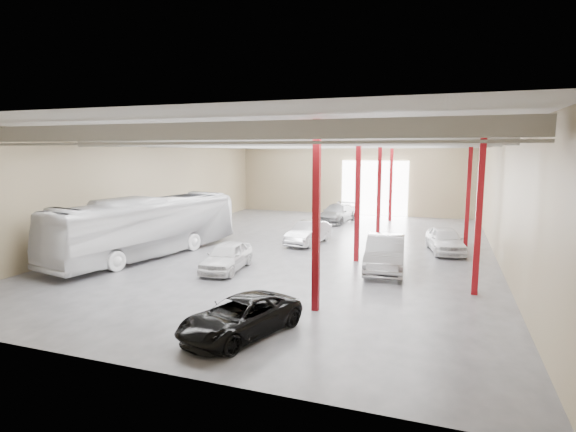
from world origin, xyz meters
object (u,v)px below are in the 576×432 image
Objects in this scene: coach_bus at (147,227)px; car_right_near at (385,253)px; car_row_b at (309,233)px; car_right_far at (445,240)px; black_sedan at (240,317)px; car_row_c at (337,213)px; car_row_a at (227,256)px.

coach_bus is 13.15m from car_right_near.
car_row_b is 0.83× the size of car_right_near.
car_row_b is 1.00× the size of car_right_far.
car_row_b reaches higher than black_sedan.
car_right_near is 5.91m from car_right_far.
car_row_c is (-2.40, 23.72, 0.14)m from black_sedan.
black_sedan is (9.70, -8.31, -1.06)m from coach_bus.
car_row_a is 0.95× the size of car_right_far.
coach_bus is 12.81m from black_sedan.
car_row_c reaches higher than car_right_far.
car_row_a is 0.95× the size of car_row_b.
coach_bus is 5.86m from car_row_a.
coach_bus is at bearing -107.10° from car_row_c.
car_right_far reaches higher than car_row_b.
car_right_near reaches higher than car_row_a.
coach_bus reaches higher than car_right_near.
coach_bus is at bearing 159.36° from black_sedan.
black_sedan is 1.01× the size of car_right_far.
car_row_b reaches higher than car_row_a.
car_row_b is at bearing 133.43° from car_right_near.
coach_bus reaches higher than car_row_c.
car_right_far is at bearing 10.15° from car_row_b.
car_row_c is 15.24m from car_right_near.
car_row_a is 0.80× the size of car_row_c.
coach_bus reaches higher than car_right_far.
coach_bus is 9.85m from car_row_b.
car_right_near reaches higher than car_row_c.
car_row_b is 7.33m from car_right_near.
coach_bus is 2.32× the size of car_row_c.
car_right_near is at bearing -130.71° from car_right_far.
car_right_near is at bearing 17.13° from coach_bus.
car_row_b is at bearing 69.86° from car_row_a.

